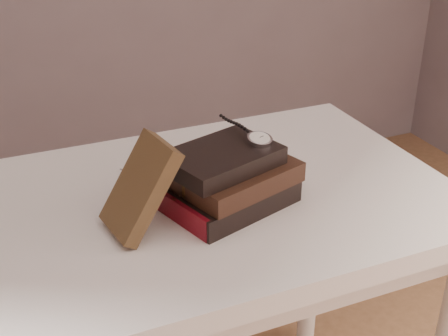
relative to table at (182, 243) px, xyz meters
name	(u,v)px	position (x,y,z in m)	size (l,w,h in m)	color
table	(182,243)	(0.00, 0.00, 0.00)	(1.00, 0.60, 0.75)	white
book_stack	(230,179)	(0.08, -0.05, 0.14)	(0.25, 0.20, 0.11)	black
journal	(140,188)	(-0.09, -0.06, 0.17)	(0.02, 0.10, 0.17)	#3B2816
pocket_watch	(256,137)	(0.13, -0.03, 0.21)	(0.06, 0.15, 0.02)	silver
eyeglasses	(169,173)	(-0.02, 0.00, 0.15)	(0.12, 0.13, 0.04)	silver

